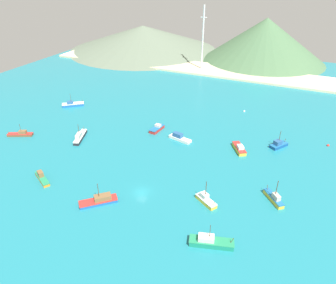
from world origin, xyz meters
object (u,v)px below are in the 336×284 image
at_px(fishing_boat_3, 179,138).
at_px(buoy_1, 244,111).
at_px(buoy_0, 328,145).
at_px(radio_tower, 203,38).
at_px(fishing_boat_11, 21,134).
at_px(fishing_boat_2, 274,198).
at_px(fishing_boat_6, 80,137).
at_px(fishing_boat_5, 42,178).
at_px(fishing_boat_8, 206,200).
at_px(fishing_boat_9, 278,145).
at_px(fishing_boat_0, 100,200).
at_px(fishing_boat_7, 73,104).
at_px(fishing_boat_1, 210,242).
at_px(fishing_boat_10, 239,148).
at_px(fishing_boat_4, 157,128).

xyz_separation_m(fishing_boat_3, buoy_1, (16.26, 35.24, -0.76)).
height_order(buoy_0, radio_tower, radio_tower).
distance_m(fishing_boat_11, buoy_0, 113.16).
distance_m(fishing_boat_2, fishing_boat_6, 70.98).
xyz_separation_m(fishing_boat_5, buoy_0, (78.41, 57.76, -0.64)).
relative_size(fishing_boat_8, fishing_boat_11, 0.74).
distance_m(fishing_boat_3, fishing_boat_9, 35.36).
distance_m(fishing_boat_8, buoy_1, 65.09).
bearing_deg(fishing_boat_5, buoy_0, 36.38).
xyz_separation_m(fishing_boat_0, fishing_boat_7, (-50.44, 51.14, -0.04)).
xyz_separation_m(fishing_boat_5, fishing_boat_8, (48.27, 10.33, 0.14)).
distance_m(fishing_boat_7, buoy_1, 77.34).
relative_size(fishing_boat_6, fishing_boat_9, 1.52).
relative_size(fishing_boat_8, buoy_1, 7.79).
bearing_deg(fishing_boat_1, fishing_boat_7, 147.26).
xyz_separation_m(fishing_boat_7, fishing_boat_9, (90.69, 0.12, 0.17)).
relative_size(fishing_boat_2, fishing_boat_11, 0.76).
relative_size(fishing_boat_7, radio_tower, 0.25).
bearing_deg(fishing_boat_10, buoy_1, 99.54).
height_order(fishing_boat_4, buoy_1, fishing_boat_4).
bearing_deg(fishing_boat_11, fishing_boat_0, -21.84).
bearing_deg(buoy_1, fishing_boat_9, -55.27).
xyz_separation_m(fishing_boat_5, fishing_boat_11, (-27.65, 18.31, -0.09)).
bearing_deg(fishing_boat_10, fishing_boat_6, -163.96).
distance_m(fishing_boat_4, fishing_boat_6, 29.15).
distance_m(buoy_0, buoy_1, 38.22).
relative_size(fishing_boat_6, fishing_boat_8, 1.58).
distance_m(fishing_boat_0, fishing_boat_3, 42.11).
bearing_deg(buoy_0, fishing_boat_9, -153.52).
bearing_deg(fishing_boat_6, fishing_boat_7, 133.47).
bearing_deg(fishing_boat_4, fishing_boat_2, -27.41).
height_order(fishing_boat_6, fishing_boat_7, fishing_boat_6).
bearing_deg(fishing_boat_8, fishing_boat_6, 164.36).
height_order(fishing_boat_4, fishing_boat_11, fishing_boat_11).
distance_m(fishing_boat_9, buoy_0, 18.11).
height_order(fishing_boat_3, fishing_boat_7, fishing_boat_7).
bearing_deg(fishing_boat_11, fishing_boat_1, -14.92).
bearing_deg(buoy_0, fishing_boat_0, -133.57).
relative_size(fishing_boat_4, fishing_boat_9, 1.04).
height_order(fishing_boat_9, fishing_boat_11, fishing_boat_9).
bearing_deg(buoy_1, buoy_0, -27.33).
height_order(fishing_boat_3, fishing_boat_11, fishing_boat_11).
distance_m(fishing_boat_0, fishing_boat_8, 28.87).
bearing_deg(buoy_0, fishing_boat_4, -166.85).
distance_m(fishing_boat_1, radio_tower, 139.12).
xyz_separation_m(fishing_boat_0, fishing_boat_10, (28.18, 43.00, 0.07)).
distance_m(fishing_boat_9, radio_tower, 96.15).
relative_size(fishing_boat_6, fishing_boat_11, 1.17).
relative_size(fishing_boat_0, fishing_boat_11, 1.02).
distance_m(fishing_boat_9, fishing_boat_10, 14.62).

